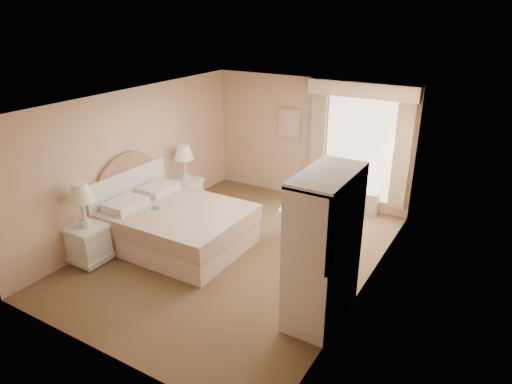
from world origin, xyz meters
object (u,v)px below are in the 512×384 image
Objects in this scene: bed at (172,223)px; nightstand_far at (186,185)px; round_table at (320,210)px; nightstand_near at (87,234)px; armoire at (323,259)px; cafe_chair at (293,206)px.

bed is 1.77× the size of nightstand_far.
bed is 1.47m from nightstand_far.
nightstand_near is at bearing -136.18° from round_table.
nightstand_far reaches higher than round_table.
armoire is (0.89, -2.02, 0.31)m from round_table.
bed reaches higher than round_table.
nightstand_far is 2.30m from cafe_chair.
bed is at bearing 57.45° from nightstand_near.
cafe_chair is at bearing 47.50° from nightstand_near.
cafe_chair is 2.33m from armoire.
cafe_chair is at bearing 41.08° from bed.
armoire is at bearing -66.35° from round_table.
bed is 2.47× the size of cafe_chair.
armoire reaches higher than round_table.
cafe_chair reaches higher than round_table.
nightstand_far is (0.00, 2.42, -0.01)m from nightstand_near.
armoire is at bearing -26.03° from nightstand_far.
bed is 1.74× the size of nightstand_near.
cafe_chair is (1.57, 1.37, 0.15)m from bed.
round_table is at bearing 4.91° from nightstand_far.
armoire is (2.93, -0.51, 0.44)m from bed.
bed is 1.14× the size of armoire.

